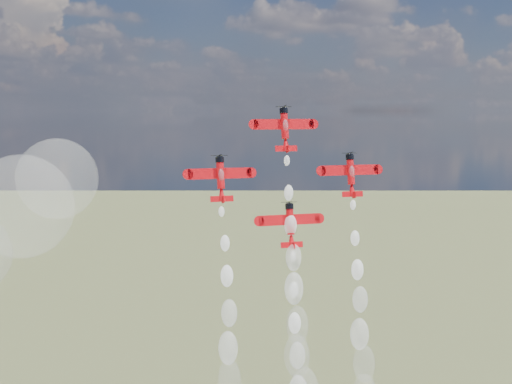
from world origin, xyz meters
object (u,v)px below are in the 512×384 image
object	(u,v)px
plane_right	(351,174)
plane_slot	(290,224)
plane_lead	(285,128)
plane_left	(221,178)

from	to	relation	value
plane_right	plane_slot	xyz separation A→B (m)	(-12.58, -1.69, -8.64)
plane_lead	plane_left	distance (m)	15.35
plane_lead	plane_slot	world-z (taller)	plane_lead
plane_left	plane_slot	world-z (taller)	plane_left
plane_lead	plane_left	world-z (taller)	plane_lead
plane_left	plane_slot	xyz separation A→B (m)	(12.58, -1.69, -8.64)
plane_left	plane_right	size ratio (longest dim) A/B	1.00
plane_lead	plane_left	bearing A→B (deg)	-172.33
plane_right	plane_slot	size ratio (longest dim) A/B	1.00
plane_right	plane_slot	bearing A→B (deg)	-172.33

